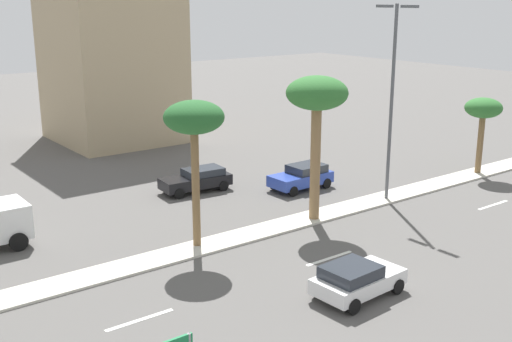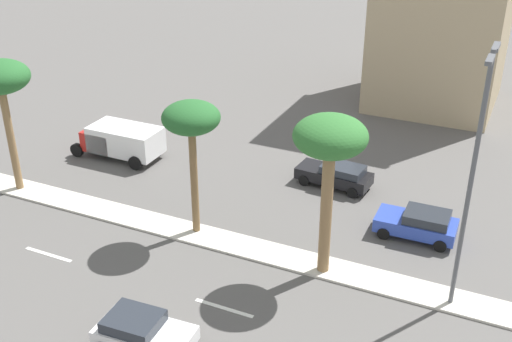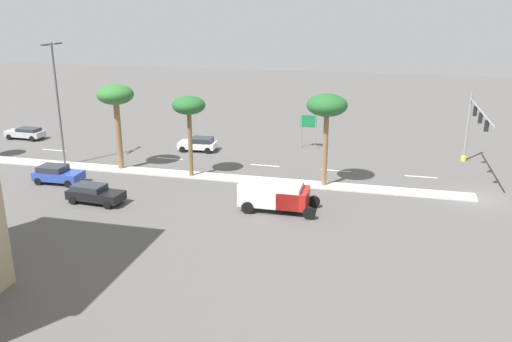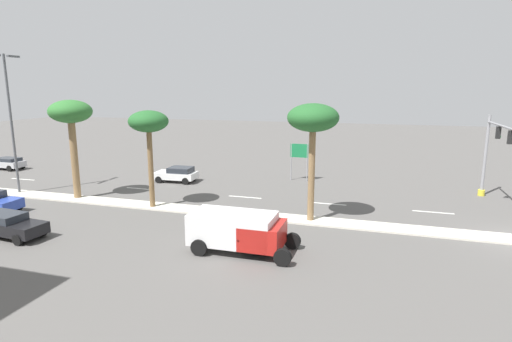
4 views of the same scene
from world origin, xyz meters
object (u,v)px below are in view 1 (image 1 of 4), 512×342
Objects in this scene: palm_tree_near at (483,111)px; sedan_black_trailing at (197,179)px; street_lamp_inboard at (392,90)px; palm_tree_leading at (194,122)px; sedan_white_left at (356,279)px; palm_tree_front at (317,99)px; sedan_blue_far at (302,176)px; commercial_building at (111,53)px.

palm_tree_near reaches higher than sedan_black_trailing.
street_lamp_inboard is at bearing -89.05° from palm_tree_near.
palm_tree_leading is 10.28m from sedan_white_left.
palm_tree_front is 5.88m from street_lamp_inboard.
palm_tree_near reaches higher than sedan_blue_far.
palm_tree_front is 1.90× the size of sedan_blue_far.
street_lamp_inboard is 2.85× the size of sedan_white_left.
commercial_building reaches higher than sedan_blue_far.
sedan_black_trailing is at bearing -135.93° from street_lamp_inboard.
street_lamp_inboard is (0.16, -9.40, 2.21)m from palm_tree_near.
palm_tree_leading is 7.17m from palm_tree_front.
commercial_building reaches higher than palm_tree_leading.
sedan_black_trailing is (17.07, -2.44, -6.49)m from commercial_building.
palm_tree_leading reaches higher than sedan_black_trailing.
commercial_building is 26.05m from street_lamp_inboard.
commercial_building is 29.54m from palm_tree_near.
sedan_blue_far is (-4.38, 10.53, -5.40)m from palm_tree_leading.
palm_tree_near reaches higher than sedan_white_left.
sedan_white_left is 16.50m from sedan_black_trailing.
sedan_blue_far is (-4.83, -2.49, -5.83)m from street_lamp_inboard.
palm_tree_near is at bearing 111.96° from sedan_white_left.
commercial_building reaches higher than palm_tree_front.
palm_tree_front reaches higher than sedan_white_left.
commercial_building is at bearing -167.48° from street_lamp_inboard.
sedan_blue_far reaches higher than sedan_white_left.
sedan_white_left is at bearing -9.03° from sedan_black_trailing.
palm_tree_leading reaches higher than sedan_white_left.
street_lamp_inboard is at bearing 126.64° from sedan_white_left.
palm_tree_near is (0.30, 22.42, -1.78)m from palm_tree_leading.
street_lamp_inboard is 7.97m from sedan_blue_far.
sedan_blue_far is at bearing -111.46° from palm_tree_near.
palm_tree_leading is 1.57× the size of sedan_black_trailing.
sedan_white_left is (8.39, 2.35, -5.45)m from palm_tree_leading.
sedan_white_left is at bearing -53.36° from street_lamp_inboard.
palm_tree_leading is at bearing -32.00° from sedan_black_trailing.
palm_tree_leading is at bearing -164.37° from sedan_white_left.
sedan_black_trailing is at bearing -122.18° from sedan_blue_far.
commercial_building reaches higher than sedan_white_left.
street_lamp_inboard is (-0.07, 5.88, -0.01)m from palm_tree_front.
sedan_blue_far is at bearing 145.36° from palm_tree_front.
palm_tree_front is at bearing -89.15° from palm_tree_near.
commercial_building is 25.50m from palm_tree_front.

